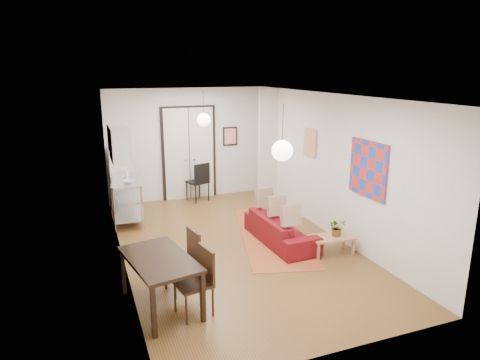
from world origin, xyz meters
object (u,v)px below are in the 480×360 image
object	(u,v)px
coffee_table	(332,239)
dining_table	(160,263)
sofa	(281,229)
kitchen_counter	(128,194)
dining_chair_far	(191,275)
fridge	(123,178)
black_side_chair	(196,177)
dining_chair_near	(180,255)

from	to	relation	value
coffee_table	dining_table	world-z (taller)	dining_table
sofa	kitchen_counter	size ratio (longest dim) A/B	1.41
dining_chair_far	sofa	bearing A→B (deg)	117.45
fridge	black_side_chair	bearing A→B (deg)	11.04
dining_table	black_side_chair	distance (m)	5.30
dining_chair_far	black_side_chair	distance (m)	5.42
black_side_chair	dining_chair_near	bearing A→B (deg)	51.53
sofa	fridge	xyz separation A→B (m)	(-2.68, 3.31, 0.49)
dining_chair_near	black_side_chair	world-z (taller)	black_side_chair
kitchen_counter	dining_chair_far	size ratio (longest dim) A/B	1.41
coffee_table	dining_chair_near	size ratio (longest dim) A/B	0.86
kitchen_counter	dining_table	bearing A→B (deg)	-82.00
dining_chair_near	black_side_chair	distance (m)	4.75
coffee_table	dining_chair_near	distance (m)	2.94
coffee_table	fridge	bearing A→B (deg)	128.60
dining_table	coffee_table	bearing A→B (deg)	12.03
kitchen_counter	dining_table	size ratio (longest dim) A/B	0.89
sofa	coffee_table	size ratio (longest dim) A/B	2.33
kitchen_counter	black_side_chair	xyz separation A→B (m)	(1.87, 1.11, -0.05)
sofa	fridge	size ratio (longest dim) A/B	1.24
kitchen_counter	black_side_chair	size ratio (longest dim) A/B	1.33
kitchen_counter	fridge	world-z (taller)	fridge
coffee_table	dining_chair_far	distance (m)	3.08
sofa	black_side_chair	bearing A→B (deg)	10.90
kitchen_counter	dining_chair_near	distance (m)	3.43
kitchen_counter	dining_chair_near	size ratio (longest dim) A/B	1.41
sofa	dining_table	size ratio (longest dim) A/B	1.25
fridge	dining_chair_far	size ratio (longest dim) A/B	1.60
coffee_table	fridge	distance (m)	5.34
sofa	kitchen_counter	world-z (taller)	kitchen_counter
kitchen_counter	dining_chair_far	distance (m)	4.12
coffee_table	dining_chair_near	world-z (taller)	dining_chair_near
kitchen_counter	dining_chair_near	world-z (taller)	kitchen_counter
dining_chair_far	black_side_chair	world-z (taller)	black_side_chair
dining_table	black_side_chair	bearing A→B (deg)	69.33
dining_table	dining_chair_far	world-z (taller)	dining_chair_far
sofa	kitchen_counter	xyz separation A→B (m)	(-2.68, 2.30, 0.37)
coffee_table	dining_chair_near	bearing A→B (deg)	-174.91
fridge	sofa	bearing A→B (deg)	-43.04
black_side_chair	coffee_table	bearing A→B (deg)	88.39
dining_table	fridge	bearing A→B (deg)	90.00
fridge	dining_chair_far	bearing A→B (deg)	-77.57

